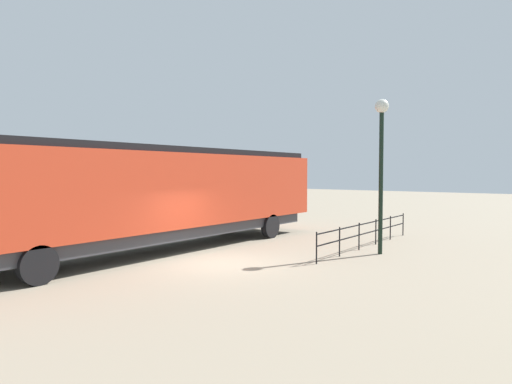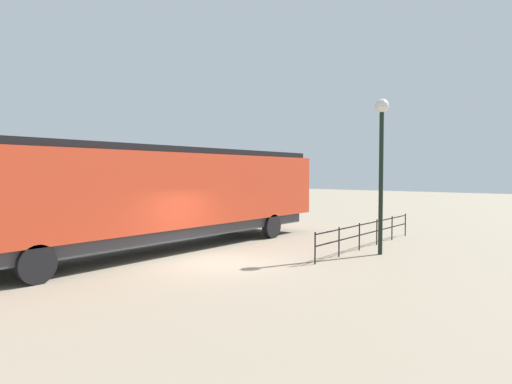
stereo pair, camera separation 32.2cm
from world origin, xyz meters
name	(u,v)px [view 2 (the right image)]	position (x,y,z in m)	size (l,w,h in m)	color
ground_plane	(217,263)	(0.00, 0.00, 0.00)	(120.00, 120.00, 0.00)	gray
locomotive	(170,192)	(-3.39, 0.92, 2.26)	(3.16, 17.20, 4.01)	red
lamp_post	(381,145)	(3.70, 4.90, 4.05)	(0.51, 0.51, 5.75)	black
platform_fence	(368,230)	(2.71, 6.09, 0.70)	(0.05, 8.55, 1.07)	black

